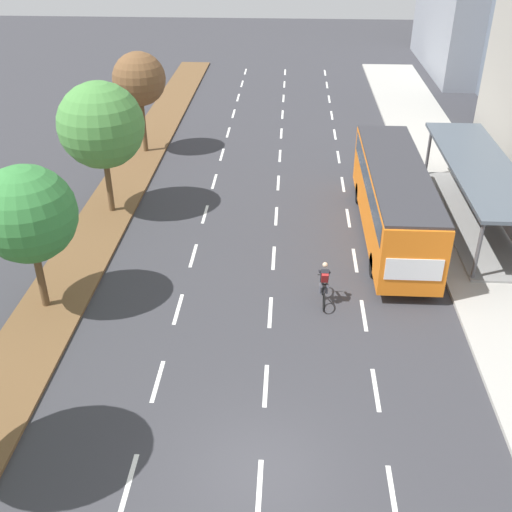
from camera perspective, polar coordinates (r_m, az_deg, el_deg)
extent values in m
plane|color=#38383D|center=(17.62, 0.41, -19.60)|extent=(140.00, 140.00, 0.00)
cube|color=brown|center=(35.14, -11.65, 7.54)|extent=(2.60, 52.00, 0.12)
cube|color=#ADAAA3|center=(35.11, 17.50, 6.73)|extent=(4.50, 52.00, 0.15)
cube|color=white|center=(17.73, -11.80, -20.06)|extent=(0.14, 1.96, 0.01)
cube|color=white|center=(20.37, -9.17, -11.45)|extent=(0.14, 1.96, 0.01)
cube|color=white|center=(23.40, -7.29, -4.93)|extent=(0.14, 1.96, 0.01)
cube|color=white|center=(26.68, -5.88, 0.05)|extent=(0.14, 1.96, 0.01)
cube|color=white|center=(30.12, -4.78, 3.92)|extent=(0.14, 1.96, 0.01)
cube|color=white|center=(33.69, -3.91, 6.98)|extent=(0.14, 1.96, 0.01)
cube|color=white|center=(37.34, -3.20, 9.44)|extent=(0.14, 1.96, 0.01)
cube|color=white|center=(41.05, -2.61, 11.47)|extent=(0.14, 1.96, 0.01)
cube|color=white|center=(44.80, -2.11, 13.15)|extent=(0.14, 1.96, 0.01)
cube|color=white|center=(48.60, -1.68, 14.58)|extent=(0.14, 1.96, 0.01)
cube|color=white|center=(52.41, -1.31, 15.79)|extent=(0.14, 1.96, 0.01)
cube|color=white|center=(56.26, -0.99, 16.84)|extent=(0.14, 1.96, 0.01)
cube|color=white|center=(17.27, 0.31, -20.97)|extent=(0.14, 1.96, 0.01)
cube|color=white|center=(19.98, 0.92, -11.98)|extent=(0.14, 1.96, 0.01)
cube|color=white|center=(23.06, 1.34, -5.26)|extent=(0.14, 1.96, 0.01)
cube|color=white|center=(26.38, 1.66, -0.17)|extent=(0.14, 1.96, 0.01)
cube|color=white|center=(29.86, 1.90, 3.76)|extent=(0.14, 1.96, 0.01)
cube|color=white|center=(33.45, 2.09, 6.85)|extent=(0.14, 1.96, 0.01)
cube|color=white|center=(37.12, 2.25, 9.34)|extent=(0.14, 1.96, 0.01)
cube|color=white|center=(40.85, 2.38, 11.38)|extent=(0.14, 1.96, 0.01)
cube|color=white|center=(44.63, 2.49, 13.07)|extent=(0.14, 1.96, 0.01)
cube|color=white|center=(48.43, 2.58, 14.50)|extent=(0.14, 1.96, 0.01)
cube|color=white|center=(52.26, 2.66, 15.72)|extent=(0.14, 1.96, 0.01)
cube|color=white|center=(56.11, 2.73, 16.78)|extent=(0.14, 1.96, 0.01)
cube|color=white|center=(17.52, 12.65, -21.01)|extent=(0.14, 1.96, 0.01)
cube|color=white|center=(20.19, 11.12, -12.14)|extent=(0.14, 1.96, 0.01)
cube|color=white|center=(23.24, 10.04, -5.47)|extent=(0.14, 1.96, 0.01)
cube|color=white|center=(26.54, 9.23, -0.39)|extent=(0.14, 1.96, 0.01)
cube|color=white|center=(30.00, 8.61, 3.54)|extent=(0.14, 1.96, 0.01)
cube|color=white|center=(33.58, 8.11, 6.65)|extent=(0.14, 1.96, 0.01)
cube|color=white|center=(37.24, 7.71, 9.15)|extent=(0.14, 1.96, 0.01)
cube|color=white|center=(40.96, 7.38, 11.20)|extent=(0.14, 1.96, 0.01)
cube|color=white|center=(44.72, 7.09, 12.91)|extent=(0.14, 1.96, 0.01)
cube|color=white|center=(48.52, 6.85, 14.35)|extent=(0.14, 1.96, 0.01)
cube|color=white|center=(52.35, 6.64, 15.58)|extent=(0.14, 1.96, 0.01)
cube|color=white|center=(56.19, 6.46, 16.64)|extent=(0.14, 1.96, 0.01)
cube|color=gray|center=(30.88, 19.35, 3.29)|extent=(2.60, 11.05, 0.10)
cylinder|color=#56565B|center=(25.48, 20.06, 0.61)|extent=(0.16, 0.16, 2.60)
cylinder|color=#56565B|center=(34.74, 15.80, 9.38)|extent=(0.16, 0.16, 2.60)
cylinder|color=#56565B|center=(35.33, 19.58, 9.11)|extent=(0.16, 0.16, 2.60)
cube|color=gray|center=(30.70, 22.01, 5.41)|extent=(0.10, 10.50, 2.34)
cube|color=#4C5660|center=(29.80, 20.25, 7.94)|extent=(2.90, 11.45, 0.16)
cube|color=orange|center=(27.95, 12.73, 5.21)|extent=(2.50, 11.20, 2.80)
cube|color=#2D3D4C|center=(27.61, 12.93, 6.80)|extent=(2.54, 10.30, 0.90)
cube|color=#333338|center=(27.37, 13.08, 7.96)|extent=(2.45, 10.98, 0.12)
cube|color=#2D3D4C|center=(32.94, 11.47, 9.99)|extent=(2.25, 0.06, 1.54)
cube|color=white|center=(23.18, 14.54, -1.25)|extent=(2.12, 0.04, 0.90)
cylinder|color=black|center=(31.48, 9.62, 5.81)|extent=(0.30, 1.00, 1.00)
cylinder|color=black|center=(31.80, 13.58, 5.63)|extent=(0.30, 1.00, 1.00)
cylinder|color=black|center=(25.39, 10.99, -0.82)|extent=(0.30, 1.00, 1.00)
cylinder|color=black|center=(25.79, 15.84, -0.95)|extent=(0.30, 1.00, 1.00)
torus|color=black|center=(24.01, 6.26, -2.80)|extent=(0.06, 0.72, 0.72)
torus|color=black|center=(23.10, 6.36, -4.31)|extent=(0.06, 0.72, 0.72)
cylinder|color=black|center=(23.40, 6.35, -2.97)|extent=(0.05, 0.93, 0.05)
cylinder|color=black|center=(23.41, 6.33, -3.48)|extent=(0.05, 0.57, 0.42)
cylinder|color=black|center=(23.22, 6.37, -3.21)|extent=(0.04, 0.04, 0.40)
cube|color=black|center=(23.11, 6.40, -2.80)|extent=(0.12, 0.24, 0.06)
cylinder|color=black|center=(23.67, 6.34, -1.76)|extent=(0.46, 0.04, 0.04)
cube|color=black|center=(23.08, 6.43, -1.87)|extent=(0.30, 0.36, 0.59)
cube|color=#A82323|center=(22.93, 6.45, -2.04)|extent=(0.26, 0.26, 0.42)
sphere|color=beige|center=(22.96, 6.48, -0.82)|extent=(0.20, 0.20, 0.20)
cylinder|color=#4C4C56|center=(23.26, 6.08, -2.73)|extent=(0.12, 0.42, 0.25)
cylinder|color=#4C4C56|center=(23.55, 6.03, -3.03)|extent=(0.10, 0.17, 0.41)
cylinder|color=#4C4C56|center=(23.28, 6.67, -2.74)|extent=(0.12, 0.42, 0.25)
cylinder|color=#4C4C56|center=(23.56, 6.61, -3.04)|extent=(0.10, 0.17, 0.41)
cylinder|color=black|center=(23.23, 6.00, -1.46)|extent=(0.09, 0.47, 0.28)
cylinder|color=black|center=(23.25, 6.83, -1.48)|extent=(0.09, 0.47, 0.28)
cylinder|color=brown|center=(23.92, -19.49, -1.79)|extent=(0.28, 0.28, 2.54)
sphere|color=#38843D|center=(22.72, -20.60, 3.70)|extent=(3.49, 3.49, 3.49)
cylinder|color=brown|center=(30.42, -13.58, 6.59)|extent=(0.28, 0.28, 2.82)
sphere|color=#4C8E42|center=(29.39, -14.27, 11.75)|extent=(3.98, 3.98, 3.98)
cylinder|color=brown|center=(37.64, -10.45, 11.92)|extent=(0.28, 0.28, 3.18)
sphere|color=brown|center=(36.87, -10.86, 15.94)|extent=(3.04, 3.04, 3.04)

